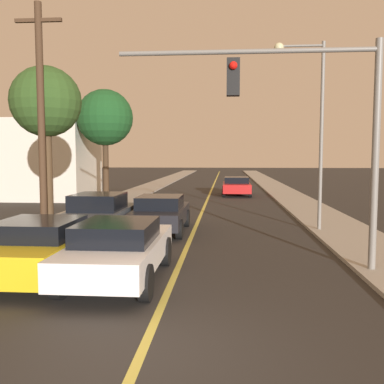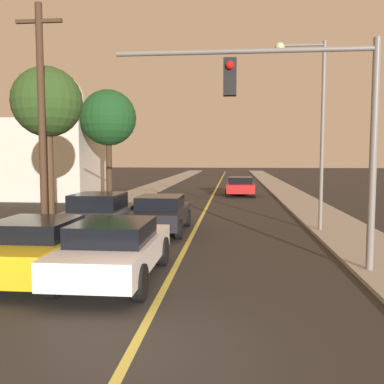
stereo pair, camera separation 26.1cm
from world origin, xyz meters
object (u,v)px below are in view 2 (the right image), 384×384
(tree_left_near, at_px, (47,104))
(domed_building_left, at_px, (54,141))
(utility_pole_left, at_px, (42,117))
(traffic_signal_mast, at_px, (305,110))
(car_outer_lane_second, at_px, (100,216))
(car_near_lane_second, at_px, (161,213))
(tree_left_far, at_px, (108,118))
(car_near_lane_front, at_px, (115,248))
(car_far_oncoming, at_px, (240,186))
(car_outer_lane_front, at_px, (39,246))
(streetlamp_right, at_px, (311,110))

(tree_left_near, relative_size, domed_building_left, 0.71)
(utility_pole_left, bearing_deg, traffic_signal_mast, -22.87)
(car_outer_lane_second, bearing_deg, car_near_lane_second, 34.92)
(car_outer_lane_second, xyz_separation_m, tree_left_far, (-3.02, 11.39, 4.41))
(car_near_lane_front, height_order, traffic_signal_mast, traffic_signal_mast)
(tree_left_far, bearing_deg, utility_pole_left, -84.33)
(car_outer_lane_second, height_order, domed_building_left, domed_building_left)
(car_outer_lane_second, relative_size, traffic_signal_mast, 0.68)
(car_outer_lane_second, relative_size, car_far_oncoming, 1.01)
(car_outer_lane_second, height_order, tree_left_far, tree_left_far)
(car_outer_lane_second, bearing_deg, tree_left_far, 104.83)
(car_outer_lane_second, xyz_separation_m, tree_left_near, (-2.34, 1.16, 4.07))
(car_outer_lane_front, xyz_separation_m, car_outer_lane_second, (0.00, 4.79, 0.07))
(car_near_lane_second, relative_size, car_outer_lane_front, 1.01)
(car_near_lane_second, bearing_deg, utility_pole_left, -154.76)
(car_near_lane_front, bearing_deg, car_outer_lane_second, 111.33)
(car_far_oncoming, relative_size, tree_left_near, 0.70)
(streetlamp_right, relative_size, tree_left_near, 1.14)
(traffic_signal_mast, distance_m, domed_building_left, 22.38)
(streetlamp_right, relative_size, utility_pole_left, 0.89)
(car_outer_lane_second, height_order, tree_left_near, tree_left_near)
(car_outer_lane_front, bearing_deg, car_near_lane_second, 72.39)
(streetlamp_right, distance_m, domed_building_left, 19.10)
(car_outer_lane_front, xyz_separation_m, tree_left_near, (-2.34, 5.95, 4.14))
(car_outer_lane_second, xyz_separation_m, traffic_signal_mast, (6.39, -3.90, 3.22))
(domed_building_left, bearing_deg, traffic_signal_mast, -51.68)
(car_near_lane_second, distance_m, utility_pole_left, 5.45)
(traffic_signal_mast, bearing_deg, domed_building_left, 128.32)
(streetlamp_right, bearing_deg, car_far_oncoming, 98.96)
(car_outer_lane_second, distance_m, domed_building_left, 15.88)
(tree_left_far, bearing_deg, streetlamp_right, -42.02)
(car_near_lane_second, bearing_deg, tree_left_far, 116.36)
(car_outer_lane_front, distance_m, streetlamp_right, 10.79)
(car_outer_lane_front, height_order, traffic_signal_mast, traffic_signal_mast)
(car_outer_lane_front, height_order, utility_pole_left, utility_pole_left)
(car_near_lane_front, height_order, streetlamp_right, streetlamp_right)
(car_far_oncoming, bearing_deg, utility_pole_left, 67.78)
(tree_left_near, bearing_deg, car_outer_lane_front, -68.51)
(traffic_signal_mast, height_order, streetlamp_right, streetlamp_right)
(streetlamp_right, height_order, tree_left_near, streetlamp_right)
(car_outer_lane_front, relative_size, utility_pole_left, 0.55)
(car_outer_lane_front, bearing_deg, car_near_lane_front, -6.20)
(car_far_oncoming, height_order, tree_left_far, tree_left_far)
(car_outer_lane_front, xyz_separation_m, traffic_signal_mast, (6.39, 0.89, 3.29))
(car_outer_lane_front, bearing_deg, traffic_signal_mast, 7.91)
(utility_pole_left, bearing_deg, car_outer_lane_front, -67.10)
(car_near_lane_second, height_order, tree_left_far, tree_left_far)
(traffic_signal_mast, height_order, utility_pole_left, utility_pole_left)
(car_outer_lane_front, distance_m, car_outer_lane_second, 4.79)
(traffic_signal_mast, relative_size, utility_pole_left, 0.81)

